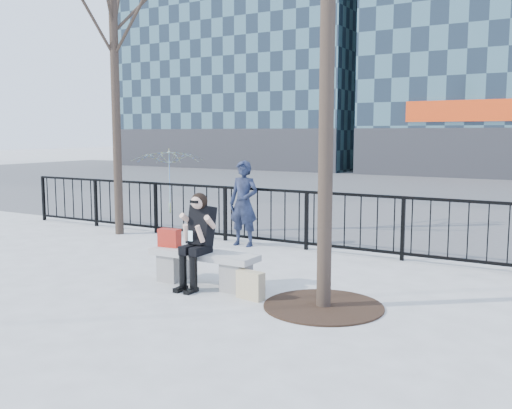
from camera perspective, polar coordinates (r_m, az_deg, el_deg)
The scene contains 11 objects.
ground at distance 8.26m, azimuth -5.25°, elevation -8.02°, with size 120.00×120.00×0.00m, color gray.
street_surface at distance 22.08m, azimuth 17.96°, elevation 1.22°, with size 60.00×23.00×0.01m, color #474747.
railing at distance 10.68m, azimuth 4.10°, elevation -1.50°, with size 14.00×0.06×1.10m.
tree_left at distance 12.75m, azimuth -14.15°, elevation 19.19°, with size 2.80×2.80×6.50m.
tree_grate at distance 7.27m, azimuth 6.76°, elevation -10.07°, with size 1.50×1.50×0.02m, color black.
bench_main at distance 8.19m, azimuth -5.27°, elevation -5.99°, with size 1.65×0.46×0.49m.
seated_woman at distance 7.98m, azimuth -5.97°, elevation -3.63°, with size 0.50×0.64×1.34m.
handbag at distance 8.51m, azimuth -8.66°, elevation -3.32°, with size 0.32×0.15×0.27m, color #B42216.
shopping_bag at distance 7.52m, azimuth -0.56°, elevation -8.07°, with size 0.39×0.14×0.37m, color beige.
standing_man at distance 10.90m, azimuth -1.24°, elevation 0.11°, with size 0.60×0.39×1.64m, color black.
vendor_umbrella at distance 15.48m, azimuth -8.78°, elevation 2.33°, with size 1.91×1.95×1.75m, color yellow.
Camera 1 is at (4.65, -6.48, 2.16)m, focal length 40.00 mm.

